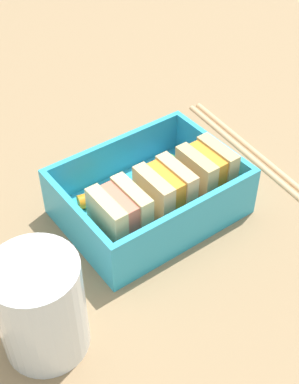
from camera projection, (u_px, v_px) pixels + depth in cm
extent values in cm
cube|color=#917451|center=(150.00, 219.00, 54.53)|extent=(120.00, 120.00, 2.00)
cube|color=#2FA5CC|center=(150.00, 208.00, 53.45)|extent=(16.91, 12.49, 1.20)
cube|color=#2FA5CC|center=(189.00, 222.00, 48.07)|extent=(16.91, 0.60, 4.27)
cube|color=#2FA5CC|center=(115.00, 156.00, 55.15)|extent=(16.91, 0.60, 4.27)
cube|color=#2FA5CC|center=(213.00, 156.00, 55.20)|extent=(0.60, 11.29, 4.27)
cube|color=#2FA5CC|center=(77.00, 223.00, 48.03)|extent=(0.60, 11.29, 4.27)
cube|color=tan|center=(216.00, 169.00, 52.51)|extent=(1.33, 4.81, 5.66)
cube|color=orange|center=(206.00, 175.00, 51.93)|extent=(1.33, 4.43, 5.21)
cube|color=tan|center=(195.00, 180.00, 51.35)|extent=(1.33, 4.81, 5.66)
cube|color=#E3B781|center=(176.00, 190.00, 50.30)|extent=(1.33, 4.81, 5.66)
cube|color=orange|center=(165.00, 195.00, 49.71)|extent=(1.33, 4.43, 5.21)
cube|color=#E3B781|center=(153.00, 201.00, 49.13)|extent=(1.33, 4.81, 5.66)
cube|color=#D1C288|center=(132.00, 212.00, 48.08)|extent=(1.33, 4.81, 5.66)
cube|color=#D87259|center=(120.00, 218.00, 47.50)|extent=(1.33, 4.43, 5.21)
cube|color=#D1C288|center=(108.00, 224.00, 46.92)|extent=(1.33, 4.81, 5.66)
sphere|color=red|center=(168.00, 168.00, 55.07)|extent=(2.60, 2.60, 2.60)
cone|color=#3C8543|center=(168.00, 156.00, 54.00)|extent=(1.56, 1.56, 0.60)
cylinder|color=orange|center=(99.00, 197.00, 52.68)|extent=(4.41, 2.35, 1.43)
cylinder|color=tan|center=(249.00, 145.00, 61.56)|extent=(2.64, 20.21, 0.70)
cylinder|color=tan|center=(241.00, 147.00, 61.16)|extent=(2.64, 20.21, 0.70)
cylinder|color=white|center=(41.00, 307.00, 39.88)|extent=(6.76, 6.76, 9.02)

